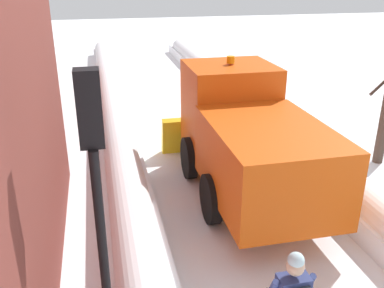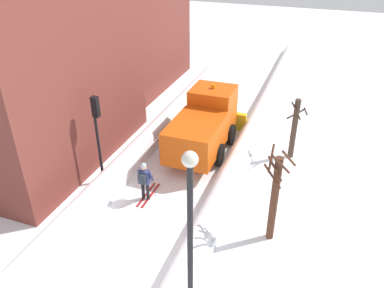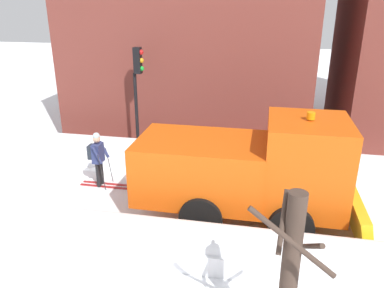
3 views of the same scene
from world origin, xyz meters
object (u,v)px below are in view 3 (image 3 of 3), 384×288
at_px(skier, 98,157).
at_px(plow_truck, 250,169).
at_px(bare_tree_mid, 289,280).
at_px(traffic_light_pole, 138,83).

bearing_deg(skier, plow_truck, 77.76).
distance_m(plow_truck, bare_tree_mid, 4.44).
bearing_deg(skier, traffic_light_pole, 165.71).
xyz_separation_m(plow_truck, skier, (-1.05, -4.82, -0.48)).
bearing_deg(traffic_light_pole, plow_truck, 50.81).
distance_m(plow_truck, skier, 4.95).
bearing_deg(plow_truck, skier, -102.24).
xyz_separation_m(skier, bare_tree_mid, (5.40, 5.63, 0.64)).
relative_size(traffic_light_pole, bare_tree_mid, 1.32).
distance_m(plow_truck, traffic_light_pole, 5.62).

